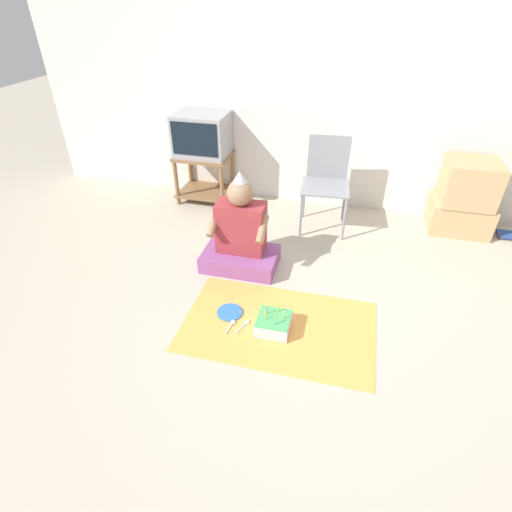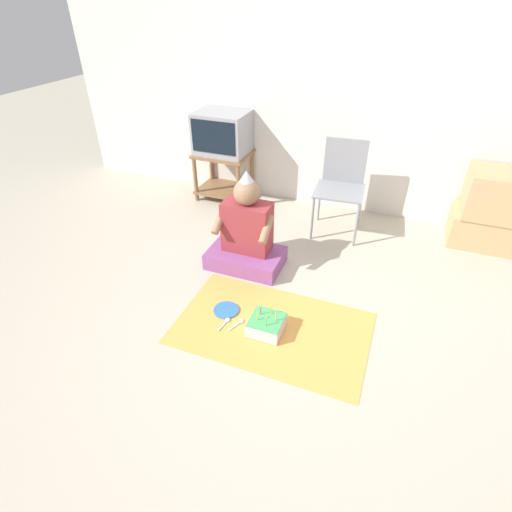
{
  "view_description": "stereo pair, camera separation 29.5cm",
  "coord_description": "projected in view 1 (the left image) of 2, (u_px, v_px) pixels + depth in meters",
  "views": [
    {
      "loc": [
        0.22,
        -1.91,
        2.02
      ],
      "look_at": [
        -0.38,
        0.45,
        0.35
      ],
      "focal_mm": 28.0,
      "sensor_mm": 36.0,
      "label": 1
    },
    {
      "loc": [
        0.5,
        -1.82,
        2.02
      ],
      "look_at": [
        -0.38,
        0.45,
        0.35
      ],
      "focal_mm": 28.0,
      "sensor_mm": 36.0,
      "label": 2
    }
  ],
  "objects": [
    {
      "name": "ground_plane",
      "position": [
        293.0,
        343.0,
        2.71
      ],
      "size": [
        16.0,
        16.0,
        0.0
      ],
      "primitive_type": "plane",
      "color": "#BCB29E"
    },
    {
      "name": "cardboard_box_stack",
      "position": [
        465.0,
        198.0,
        3.78
      ],
      "size": [
        0.55,
        0.44,
        0.7
      ],
      "color": "tan",
      "rests_on": "ground_plane"
    },
    {
      "name": "tv",
      "position": [
        202.0,
        134.0,
        4.11
      ],
      "size": [
        0.54,
        0.43,
        0.42
      ],
      "color": "#99999E",
      "rests_on": "tv_stand"
    },
    {
      "name": "book_pile",
      "position": [
        507.0,
        235.0,
        3.83
      ],
      "size": [
        0.18,
        0.15,
        0.04
      ],
      "color": "#B72D28",
      "rests_on": "ground_plane"
    },
    {
      "name": "party_cloth",
      "position": [
        279.0,
        326.0,
        2.84
      ],
      "size": [
        1.35,
        0.84,
        0.01
      ],
      "color": "#EFA84C",
      "rests_on": "ground_plane"
    },
    {
      "name": "birthday_cake",
      "position": [
        274.0,
        323.0,
        2.78
      ],
      "size": [
        0.23,
        0.23,
        0.18
      ],
      "color": "silver",
      "rests_on": "party_cloth"
    },
    {
      "name": "person_seated",
      "position": [
        241.0,
        237.0,
        3.32
      ],
      "size": [
        0.62,
        0.41,
        0.85
      ],
      "color": "#8C4C8C",
      "rests_on": "ground_plane"
    },
    {
      "name": "folding_chair",
      "position": [
        326.0,
        177.0,
        3.78
      ],
      "size": [
        0.47,
        0.46,
        0.86
      ],
      "color": "gray",
      "rests_on": "ground_plane"
    },
    {
      "name": "tv_stand",
      "position": [
        205.0,
        173.0,
        4.35
      ],
      "size": [
        0.58,
        0.45,
        0.52
      ],
      "color": "olive",
      "rests_on": "ground_plane"
    },
    {
      "name": "plastic_spoon_far",
      "position": [
        232.0,
        324.0,
        2.85
      ],
      "size": [
        0.04,
        0.14,
        0.01
      ],
      "color": "white",
      "rests_on": "party_cloth"
    },
    {
      "name": "wall_back",
      "position": [
        341.0,
        79.0,
        3.73
      ],
      "size": [
        6.4,
        0.06,
        2.55
      ],
      "color": "silver",
      "rests_on": "ground_plane"
    },
    {
      "name": "paper_plate",
      "position": [
        230.0,
        312.0,
        2.95
      ],
      "size": [
        0.19,
        0.19,
        0.01
      ],
      "color": "blue",
      "rests_on": "party_cloth"
    },
    {
      "name": "plastic_spoon_near",
      "position": [
        245.0,
        323.0,
        2.85
      ],
      "size": [
        0.07,
        0.14,
        0.01
      ],
      "color": "white",
      "rests_on": "party_cloth"
    }
  ]
}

